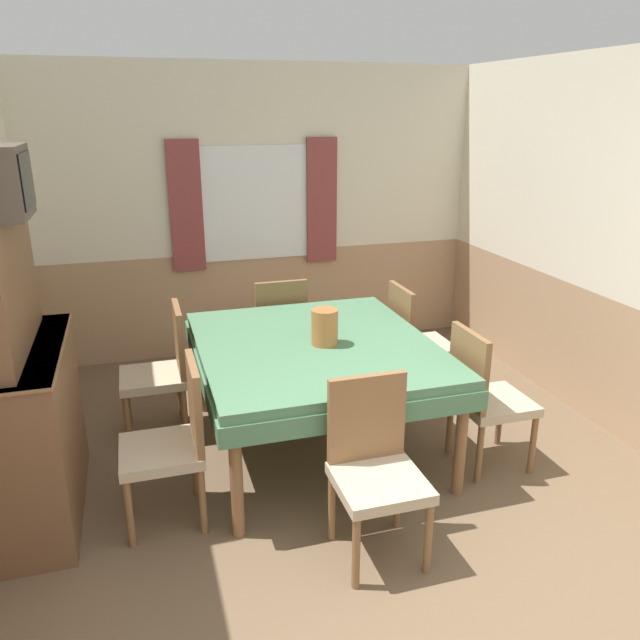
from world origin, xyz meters
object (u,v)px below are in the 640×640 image
object	(u,v)px
chair_head_window	(279,328)
vase	(325,327)
chair_left_near	(173,438)
sideboard	(23,397)
chair_left_far	(162,367)
chair_head_near	(375,464)
chair_right_far	(415,339)
dining_table	(315,357)
chair_right_near	(484,394)

from	to	relation	value
chair_head_window	vase	xyz separation A→B (m)	(0.05, -1.12, 0.39)
chair_left_near	sideboard	size ratio (longest dim) A/B	0.55
chair_head_window	chair_left_near	world-z (taller)	same
chair_left_near	vase	xyz separation A→B (m)	(1.01, 0.47, 0.39)
chair_left_near	vase	world-z (taller)	vase
chair_left_far	chair_head_near	bearing A→B (deg)	-148.77
chair_left_far	sideboard	size ratio (longest dim) A/B	0.55
chair_right_far	sideboard	bearing A→B (deg)	-74.62
chair_left_far	chair_left_near	distance (m)	1.03
chair_left_far	sideboard	xyz separation A→B (m)	(-0.76, -0.74, 0.22)
dining_table	sideboard	distance (m)	1.74
chair_head_near	sideboard	bearing A→B (deg)	-26.13
chair_head_window	chair_left_near	distance (m)	1.86
chair_left_far	sideboard	distance (m)	1.09
chair_right_far	chair_left_near	world-z (taller)	same
dining_table	chair_left_near	xyz separation A→B (m)	(-0.96, -0.51, -0.17)
dining_table	chair_left_far	bearing A→B (deg)	151.86
chair_right_far	chair_right_near	size ratio (longest dim) A/B	1.00
vase	chair_head_near	bearing A→B (deg)	-92.76
dining_table	vase	size ratio (longest dim) A/B	7.45
dining_table	chair_right_near	xyz separation A→B (m)	(0.96, -0.51, -0.17)
chair_head_near	vase	world-z (taller)	vase
chair_right_near	chair_left_near	xyz separation A→B (m)	(-1.92, 0.00, 0.00)
sideboard	vase	xyz separation A→B (m)	(1.78, 0.18, 0.16)
chair_right_far	sideboard	size ratio (longest dim) A/B	0.55
chair_left_near	vase	distance (m)	1.18
chair_right_far	chair_head_near	xyz separation A→B (m)	(-0.96, -1.59, 0.00)
vase	chair_left_far	bearing A→B (deg)	151.01
sideboard	vase	size ratio (longest dim) A/B	7.30
chair_right_near	chair_left_near	world-z (taller)	same
chair_left_far	chair_right_near	bearing A→B (deg)	-118.14
chair_right_near	vase	bearing A→B (deg)	-117.19
chair_right_far	chair_right_near	bearing A→B (deg)	0.00
chair_head_near	chair_head_window	xyz separation A→B (m)	(0.00, 2.14, 0.00)
chair_head_near	chair_head_window	distance (m)	2.14
chair_right_far	vase	size ratio (longest dim) A/B	4.00
chair_right_near	sideboard	bearing A→B (deg)	-96.15
chair_left_far	chair_head_window	bearing A→B (deg)	-59.91
chair_left_near	chair_head_near	bearing A→B (deg)	-120.09
chair_left_far	sideboard	bearing A→B (deg)	134.06
dining_table	chair_head_window	world-z (taller)	chair_head_window
chair_head_near	chair_left_far	size ratio (longest dim) A/B	1.00
dining_table	chair_left_near	bearing A→B (deg)	-151.86
chair_left_far	chair_right_near	xyz separation A→B (m)	(1.92, -1.03, 0.00)
chair_right_far	chair_head_near	distance (m)	1.86
chair_head_window	chair_right_near	bearing A→B (deg)	-58.77
chair_head_near	chair_left_near	world-z (taller)	same
chair_head_near	dining_table	bearing A→B (deg)	-90.00
vase	chair_head_window	bearing A→B (deg)	92.53
chair_right_far	chair_right_near	world-z (taller)	same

